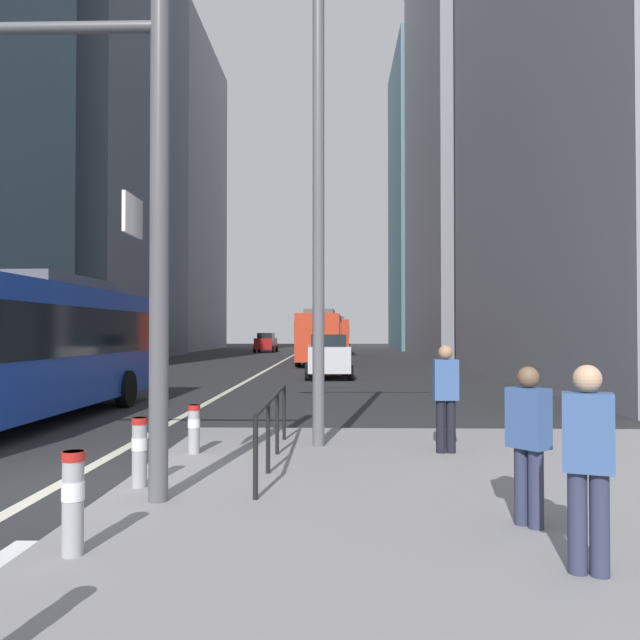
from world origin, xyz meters
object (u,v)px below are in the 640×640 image
car_oncoming_mid (266,342)px  pedestrian_walking (446,393)px  city_bus_blue_oncoming (16,342)px  pedestrian_waiting (529,438)px  bollard_left (73,497)px  bollard_back (194,426)px  pedestrian_far (588,458)px  street_lamp_post (318,141)px  bollard_right (139,448)px  car_receding_near (328,356)px  city_bus_red_receding (321,335)px  city_bus_red_distant (334,334)px

car_oncoming_mid → pedestrian_walking: 53.90m
city_bus_blue_oncoming → pedestrian_waiting: 11.54m
bollard_left → pedestrian_walking: pedestrian_walking is taller
bollard_back → pedestrian_far: pedestrian_far is taller
city_bus_blue_oncoming → pedestrian_waiting: (8.87, -7.34, -0.82)m
street_lamp_post → bollard_right: street_lamp_post is taller
city_bus_blue_oncoming → pedestrian_waiting: size_ratio=7.10×
bollard_right → pedestrian_walking: pedestrian_walking is taller
city_bus_blue_oncoming → pedestrian_far: bearing=-43.7°
bollard_right → street_lamp_post: bearing=53.5°
bollard_left → pedestrian_waiting: (4.14, 0.91, 0.37)m
bollard_right → car_receding_near: bearing=84.2°
city_bus_red_receding → pedestrian_far: 35.45m
car_oncoming_mid → car_receding_near: (6.66, -35.24, -0.00)m
bollard_right → pedestrian_waiting: size_ratio=0.54×
car_receding_near → car_oncoming_mid: bearing=100.7°
city_bus_blue_oncoming → car_receding_near: bearing=65.3°
bollard_back → bollard_right: bearing=-94.9°
city_bus_red_receding → pedestrian_waiting: bearing=-85.2°
car_oncoming_mid → bollard_left: car_oncoming_mid is taller
car_oncoming_mid → pedestrian_waiting: bearing=-81.1°
city_bus_red_receding → street_lamp_post: 29.97m
pedestrian_waiting → car_receding_near: bearing=95.9°
pedestrian_far → bollard_back: bearing=131.0°
city_bus_red_distant → bollard_right: (-2.24, -50.47, -1.21)m
street_lamp_post → pedestrian_walking: street_lamp_post is taller
car_receding_near → bollard_left: size_ratio=4.71×
city_bus_blue_oncoming → pedestrian_far: city_bus_blue_oncoming is taller
city_bus_blue_oncoming → car_receding_near: size_ratio=2.66×
bollard_back → city_bus_red_receding: bearing=87.6°
car_oncoming_mid → bollard_back: (4.78, -53.33, -0.41)m
city_bus_red_receding → pedestrian_far: city_bus_red_receding is taller
city_bus_red_receding → bollard_back: size_ratio=14.24×
city_bus_blue_oncoming → bollard_right: (4.56, -5.88, -1.21)m
bollard_left → pedestrian_waiting: 4.26m
car_oncoming_mid → pedestrian_walking: (8.75, -53.19, 0.11)m
bollard_left → city_bus_red_distant: bearing=87.8°
city_bus_red_receding → pedestrian_waiting: city_bus_red_receding is taller
pedestrian_far → pedestrian_waiting: bearing=94.3°
city_bus_red_receding → car_oncoming_mid: city_bus_red_receding is taller
city_bus_red_distant → bollard_left: size_ratio=12.00×
city_bus_red_distant → bollard_left: (-2.07, -52.83, -1.19)m
city_bus_blue_oncoming → bollard_right: bearing=-52.2°
car_oncoming_mid → street_lamp_post: size_ratio=0.53×
street_lamp_post → pedestrian_far: size_ratio=4.85×
bollard_right → bollard_back: 2.17m
car_oncoming_mid → bollard_back: size_ratio=5.56×
bollard_left → bollard_back: bollard_left is taller
street_lamp_post → pedestrian_far: (2.28, -5.55, -4.22)m
car_receding_near → street_lamp_post: street_lamp_post is taller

